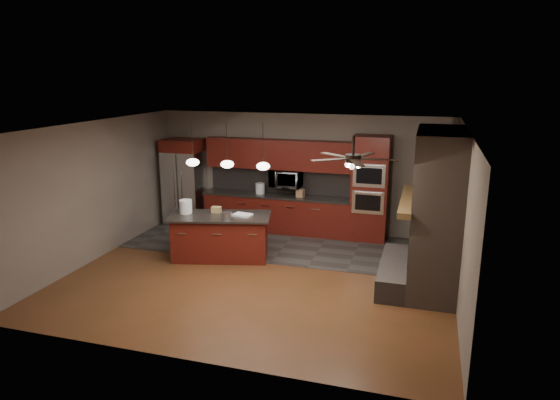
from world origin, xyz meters
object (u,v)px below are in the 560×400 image
(kitchen_island, at_px, (220,237))
(paint_can, at_px, (227,216))
(oven_tower, at_px, (370,189))
(counter_bucket, at_px, (260,188))
(paint_tray, at_px, (243,215))
(microwave, at_px, (286,178))
(cardboard_box, at_px, (216,210))
(refrigerator, at_px, (184,182))
(white_bucket, at_px, (186,207))
(counter_box, at_px, (300,193))

(kitchen_island, relative_size, paint_can, 10.73)
(oven_tower, relative_size, counter_bucket, 9.45)
(paint_can, bearing_deg, paint_tray, 56.00)
(microwave, xyz_separation_m, kitchen_island, (-0.78, -2.13, -0.83))
(cardboard_box, bearing_deg, kitchen_island, -56.83)
(oven_tower, xyz_separation_m, paint_can, (-2.52, -2.29, -0.20))
(microwave, distance_m, refrigerator, 2.61)
(microwave, distance_m, counter_bucket, 0.69)
(oven_tower, height_order, microwave, oven_tower)
(white_bucket, relative_size, paint_can, 1.35)
(paint_tray, xyz_separation_m, cardboard_box, (-0.60, 0.07, 0.04))
(paint_tray, bearing_deg, white_bucket, -162.69)
(oven_tower, bearing_deg, cardboard_box, -146.78)
(paint_can, bearing_deg, white_bucket, 170.77)
(counter_bucket, bearing_deg, cardboard_box, -98.89)
(paint_can, relative_size, counter_box, 1.08)
(white_bucket, distance_m, cardboard_box, 0.63)
(oven_tower, xyz_separation_m, paint_tray, (-2.30, -1.97, -0.25))
(counter_bucket, distance_m, counter_box, 1.01)
(refrigerator, bearing_deg, microwave, 2.89)
(microwave, bearing_deg, white_bucket, -124.63)
(oven_tower, xyz_separation_m, counter_bucket, (-2.61, 0.01, -0.17))
(oven_tower, xyz_separation_m, microwave, (-1.98, 0.06, 0.11))
(refrigerator, bearing_deg, cardboard_box, -47.68)
(refrigerator, relative_size, counter_bucket, 8.54)
(white_bucket, xyz_separation_m, paint_tray, (1.18, 0.16, -0.12))
(cardboard_box, bearing_deg, counter_bucket, 73.40)
(white_bucket, relative_size, counter_bucket, 1.10)
(refrigerator, distance_m, counter_bucket, 1.97)
(oven_tower, relative_size, microwave, 3.25)
(kitchen_island, xyz_separation_m, white_bucket, (-0.73, -0.06, 0.59))
(counter_bucket, bearing_deg, microwave, 4.52)
(counter_bucket, bearing_deg, refrigerator, -177.63)
(paint_can, height_order, paint_tray, paint_can)
(counter_bucket, bearing_deg, kitchen_island, -94.18)
(counter_box, bearing_deg, white_bucket, -119.65)
(paint_tray, distance_m, cardboard_box, 0.61)
(white_bucket, relative_size, paint_tray, 0.77)
(microwave, relative_size, paint_tray, 2.02)
(counter_bucket, relative_size, counter_box, 1.32)
(white_bucket, xyz_separation_m, paint_can, (0.97, -0.16, -0.07))
(white_bucket, xyz_separation_m, counter_bucket, (0.88, 2.14, -0.03))
(microwave, xyz_separation_m, paint_tray, (-0.33, -2.03, -0.36))
(microwave, xyz_separation_m, white_bucket, (-1.51, -2.19, -0.24))
(kitchen_island, bearing_deg, counter_bucket, 71.59)
(white_bucket, bearing_deg, counter_box, 47.87)
(oven_tower, height_order, counter_box, oven_tower)
(oven_tower, xyz_separation_m, cardboard_box, (-2.91, -1.90, -0.21))
(kitchen_island, distance_m, counter_bucket, 2.16)
(oven_tower, xyz_separation_m, counter_box, (-1.60, -0.04, -0.20))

